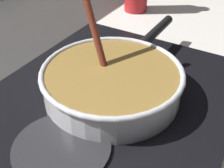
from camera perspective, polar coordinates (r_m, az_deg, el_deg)
hob_plate at (r=0.62m, az=-0.00°, el=-2.68°), size 0.56×0.48×0.01m
burner_ring at (r=0.62m, az=-0.00°, el=-1.96°), size 0.17×0.17×0.01m
spare_burner at (r=0.52m, az=-9.56°, el=-11.79°), size 0.17×0.17×0.01m
cooking_pan at (r=0.60m, az=0.05°, el=0.54°), size 0.44×0.28×0.31m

